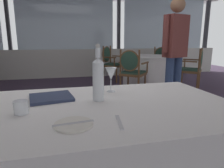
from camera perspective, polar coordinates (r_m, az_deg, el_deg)
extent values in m
plane|color=#47384C|center=(2.80, -9.55, -11.43)|extent=(13.11, 13.11, 0.00)
cube|color=beige|center=(6.31, -12.21, 5.73)|extent=(10.09, 0.12, 0.85)
cube|color=silver|center=(6.32, -12.74, 16.75)|extent=(2.78, 0.02, 1.58)
cube|color=#333338|center=(6.46, -27.45, 15.61)|extent=(0.08, 0.14, 1.58)
cube|color=silver|center=(7.13, 14.71, 16.11)|extent=(2.78, 0.02, 1.58)
cube|color=#333338|center=(6.53, 1.90, 16.88)|extent=(0.08, 0.14, 1.58)
cube|color=#333338|center=(7.98, 25.20, 14.93)|extent=(0.08, 0.14, 1.58)
cube|color=white|center=(1.25, -0.46, -6.09)|extent=(1.57, 1.01, 0.02)
cube|color=white|center=(1.41, -0.44, -20.39)|extent=(1.52, 0.98, 0.71)
cylinder|color=silver|center=(0.96, -10.82, -11.15)|extent=(0.18, 0.18, 0.01)
cube|color=silver|center=(0.96, -10.83, -10.87)|extent=(0.19, 0.04, 0.00)
cube|color=silver|center=(0.98, 2.10, -10.73)|extent=(0.04, 0.17, 0.00)
cylinder|color=white|center=(1.29, -3.92, 0.65)|extent=(0.07, 0.07, 0.25)
cone|color=white|center=(1.27, -4.01, 6.81)|extent=(0.07, 0.07, 0.03)
cylinder|color=white|center=(1.27, -4.05, 8.83)|extent=(0.03, 0.03, 0.06)
sphere|color=silver|center=(1.27, -4.07, 10.73)|extent=(0.03, 0.03, 0.03)
cylinder|color=white|center=(1.54, -0.31, -2.12)|extent=(0.06, 0.06, 0.00)
cylinder|color=white|center=(1.53, -0.31, -0.45)|extent=(0.01, 0.01, 0.09)
cone|color=white|center=(1.51, -0.31, 2.91)|extent=(0.08, 0.08, 0.09)
cylinder|color=white|center=(1.18, -24.37, -6.01)|extent=(0.07, 0.07, 0.07)
cube|color=#2D3856|center=(1.41, -16.83, -3.63)|extent=(0.31, 0.29, 0.02)
cylinder|color=white|center=(5.18, 10.32, 7.75)|extent=(1.32, 1.32, 0.02)
cylinder|color=white|center=(5.22, 10.17, 3.73)|extent=(1.28, 1.28, 0.71)
cube|color=brown|center=(5.59, 0.40, 5.23)|extent=(0.65, 0.65, 0.05)
cube|color=#284738|center=(5.59, 0.40, 5.67)|extent=(0.60, 0.60, 0.04)
cylinder|color=brown|center=(5.72, 3.11, 3.07)|extent=(0.04, 0.04, 0.40)
cylinder|color=brown|center=(5.36, 1.29, 2.46)|extent=(0.04, 0.04, 0.40)
cylinder|color=brown|center=(5.89, -0.42, 3.37)|extent=(0.04, 0.04, 0.40)
cylinder|color=brown|center=(5.55, -2.40, 2.80)|extent=(0.04, 0.04, 0.40)
cylinder|color=brown|center=(5.84, -0.43, 8.30)|extent=(0.04, 0.04, 0.51)
cylinder|color=brown|center=(5.49, -2.45, 8.03)|extent=(0.04, 0.04, 0.51)
ellipsoid|color=#284738|center=(5.67, -1.54, 8.43)|extent=(0.30, 0.32, 0.43)
torus|color=brown|center=(5.67, -1.54, 8.43)|extent=(0.32, 0.35, 0.44)
cube|color=brown|center=(5.78, 1.74, 7.90)|extent=(0.30, 0.27, 0.03)
cylinder|color=brown|center=(5.73, 3.01, 6.74)|extent=(0.03, 0.03, 0.22)
cube|color=brown|center=(5.34, -0.67, 7.54)|extent=(0.30, 0.27, 0.03)
cylinder|color=brown|center=(5.28, 0.68, 6.29)|extent=(0.03, 0.03, 0.22)
cube|color=brown|center=(4.28, 6.00, 2.83)|extent=(0.65, 0.65, 0.05)
cube|color=#284738|center=(4.27, 6.02, 3.39)|extent=(0.60, 0.60, 0.04)
cylinder|color=brown|center=(4.58, 4.58, 0.65)|extent=(0.04, 0.04, 0.39)
cylinder|color=brown|center=(4.44, 9.31, 0.15)|extent=(0.04, 0.04, 0.39)
cylinder|color=brown|center=(4.22, 2.40, -0.32)|extent=(0.04, 0.04, 0.39)
cylinder|color=brown|center=(4.07, 7.47, -0.90)|extent=(0.04, 0.04, 0.39)
cylinder|color=brown|center=(4.14, 2.46, 6.37)|extent=(0.04, 0.04, 0.49)
cylinder|color=brown|center=(3.99, 7.67, 6.04)|extent=(0.04, 0.04, 0.49)
ellipsoid|color=#284738|center=(4.04, 4.94, 6.54)|extent=(0.32, 0.30, 0.42)
torus|color=brown|center=(4.04, 4.94, 6.54)|extent=(0.34, 0.31, 0.43)
cube|color=brown|center=(4.36, 3.12, 6.30)|extent=(0.27, 0.30, 0.03)
cylinder|color=brown|center=(4.50, 3.87, 5.07)|extent=(0.03, 0.03, 0.22)
cube|color=brown|center=(4.18, 9.37, 5.89)|extent=(0.27, 0.30, 0.03)
cylinder|color=brown|center=(4.32, 9.93, 4.61)|extent=(0.03, 0.03, 0.22)
cube|color=brown|center=(5.00, 21.16, 3.43)|extent=(0.65, 0.65, 0.05)
cube|color=#284738|center=(4.99, 21.20, 3.91)|extent=(0.60, 0.60, 0.04)
cylinder|color=brown|center=(4.87, 18.32, 0.75)|extent=(0.04, 0.04, 0.39)
cylinder|color=brown|center=(5.25, 19.10, 1.52)|extent=(0.04, 0.04, 0.39)
cylinder|color=brown|center=(4.82, 23.00, 0.28)|extent=(0.04, 0.04, 0.39)
cylinder|color=brown|center=(5.21, 23.43, 1.09)|extent=(0.04, 0.04, 0.39)
cylinder|color=brown|center=(4.75, 23.50, 6.15)|extent=(0.04, 0.04, 0.50)
cylinder|color=brown|center=(5.14, 23.91, 6.51)|extent=(0.04, 0.04, 0.50)
ellipsoid|color=#284738|center=(4.94, 23.91, 6.61)|extent=(0.30, 0.32, 0.42)
torus|color=brown|center=(4.94, 23.91, 6.61)|extent=(0.31, 0.34, 0.43)
cube|color=brown|center=(4.72, 20.75, 5.99)|extent=(0.30, 0.27, 0.03)
cylinder|color=brown|center=(4.76, 18.97, 4.82)|extent=(0.03, 0.03, 0.22)
cube|color=brown|center=(5.22, 21.51, 6.46)|extent=(0.30, 0.27, 0.03)
cylinder|color=brown|center=(5.25, 19.88, 5.40)|extent=(0.03, 0.03, 0.22)
cube|color=brown|center=(6.16, 13.11, 5.45)|extent=(0.65, 0.65, 0.05)
cube|color=#284738|center=(6.16, 13.13, 5.85)|extent=(0.60, 0.60, 0.04)
cylinder|color=brown|center=(5.95, 14.36, 3.00)|extent=(0.04, 0.04, 0.39)
cylinder|color=brown|center=(6.06, 10.68, 3.33)|extent=(0.04, 0.04, 0.39)
cylinder|color=brown|center=(6.33, 15.24, 3.50)|extent=(0.04, 0.04, 0.39)
cylinder|color=brown|center=(6.43, 11.77, 3.81)|extent=(0.04, 0.04, 0.39)
cylinder|color=brown|center=(6.28, 15.49, 7.89)|extent=(0.04, 0.04, 0.48)
cylinder|color=brown|center=(6.38, 11.96, 8.13)|extent=(0.04, 0.04, 0.48)
ellipsoid|color=#284738|center=(6.34, 13.76, 8.24)|extent=(0.32, 0.30, 0.40)
torus|color=brown|center=(6.34, 13.76, 8.24)|extent=(0.33, 0.30, 0.42)
cube|color=brown|center=(6.06, 15.47, 7.55)|extent=(0.27, 0.30, 0.03)
cylinder|color=brown|center=(5.93, 15.10, 6.41)|extent=(0.03, 0.03, 0.22)
cube|color=brown|center=(6.19, 10.92, 7.86)|extent=(0.27, 0.30, 0.03)
cylinder|color=brown|center=(6.06, 10.48, 6.75)|extent=(0.03, 0.03, 0.22)
cylinder|color=#334770|center=(3.50, 17.81, 0.32)|extent=(0.13, 0.13, 0.86)
cylinder|color=#334770|center=(3.37, 15.78, -0.01)|extent=(0.13, 0.13, 0.86)
cube|color=brown|center=(3.37, 17.62, 12.72)|extent=(0.40, 0.30, 0.64)
sphere|color=#9E7051|center=(3.40, 18.16, 20.49)|extent=(0.22, 0.22, 0.22)
cylinder|color=brown|center=(3.53, 20.09, 13.03)|extent=(0.09, 0.09, 0.55)
cylinder|color=brown|center=(3.21, 14.97, 13.50)|extent=(0.09, 0.09, 0.55)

